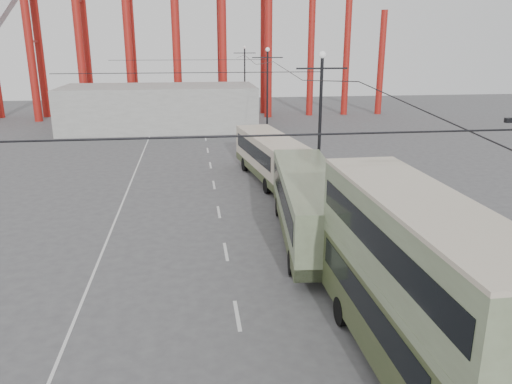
{
  "coord_description": "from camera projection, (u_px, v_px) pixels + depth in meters",
  "views": [
    {
      "loc": [
        -2.44,
        -12.54,
        9.86
      ],
      "look_at": [
        0.49,
        9.99,
        3.0
      ],
      "focal_mm": 35.0,
      "sensor_mm": 36.0,
      "label": 1
    }
  ],
  "objects": [
    {
      "name": "pedestrian",
      "position": [
        289.0,
        217.0,
        26.24
      ],
      "size": [
        0.85,
        0.72,
        1.98
      ],
      "primitive_type": "imported",
      "rotation": [
        0.0,
        0.0,
        3.55
      ],
      "color": "#212227",
      "rests_on": "ground"
    },
    {
      "name": "fairground_shed",
      "position": [
        160.0,
        108.0,
        58.21
      ],
      "size": [
        22.0,
        10.0,
        5.0
      ],
      "primitive_type": "cube",
      "color": "gray",
      "rests_on": "ground"
    },
    {
      "name": "single_decker_cream",
      "position": [
        270.0,
        155.0,
        36.71
      ],
      "size": [
        4.05,
        10.83,
        3.29
      ],
      "rotation": [
        0.0,
        0.0,
        0.13
      ],
      "color": "beige",
      "rests_on": "ground"
    },
    {
      "name": "lamp_post_mid",
      "position": [
        320.0,
        127.0,
        31.48
      ],
      "size": [
        3.2,
        0.44,
        9.32
      ],
      "color": "black",
      "rests_on": "ground"
    },
    {
      "name": "single_decker_green",
      "position": [
        309.0,
        203.0,
        25.45
      ],
      "size": [
        3.98,
        12.47,
        3.46
      ],
      "rotation": [
        0.0,
        0.0,
        -0.1
      ],
      "color": "#6A7756",
      "rests_on": "ground"
    },
    {
      "name": "ground",
      "position": [
        283.0,
        382.0,
        15.05
      ],
      "size": [
        160.0,
        160.0,
        0.0
      ],
      "primitive_type": "plane",
      "color": "#4C4C4E",
      "rests_on": "ground"
    },
    {
      "name": "lamp_post_far",
      "position": [
        267.0,
        93.0,
        52.37
      ],
      "size": [
        3.2,
        0.44,
        9.32
      ],
      "color": "black",
      "rests_on": "ground"
    },
    {
      "name": "double_decker_bus",
      "position": [
        416.0,
        280.0,
        14.6
      ],
      "size": [
        2.8,
        10.57,
        5.66
      ],
      "rotation": [
        0.0,
        0.0,
        0.01
      ],
      "color": "#354123",
      "rests_on": "ground"
    },
    {
      "name": "road_markings",
      "position": [
        218.0,
        194.0,
        33.65
      ],
      "size": [
        12.52,
        120.0,
        0.01
      ],
      "color": "silver",
      "rests_on": "ground"
    },
    {
      "name": "lamp_post_distant",
      "position": [
        245.0,
        79.0,
        73.25
      ],
      "size": [
        3.2,
        0.44,
        9.32
      ],
      "color": "black",
      "rests_on": "ground"
    }
  ]
}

